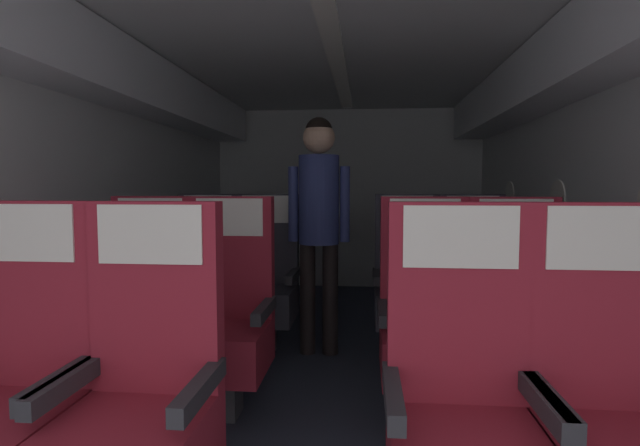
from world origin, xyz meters
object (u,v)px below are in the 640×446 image
(seat_b_right_window, at_px, (425,325))
(seat_c_right_aisle, at_px, (474,288))
(seat_b_right_aisle, at_px, (518,329))
(seat_c_right_window, at_px, (407,287))
(seat_c_left_window, at_px, (205,283))
(seat_a_left_aisle, at_px, (142,403))
(seat_a_right_aisle, at_px, (614,421))
(seat_b_left_aisle, at_px, (226,321))
(flight_attendant, at_px, (319,209))
(seat_b_left_window, at_px, (146,318))
(seat_a_left_window, at_px, (13,395))
(seat_a_right_window, at_px, (462,415))
(seat_c_left_aisle, at_px, (265,285))

(seat_b_right_window, xyz_separation_m, seat_c_right_aisle, (0.45, 0.95, 0.00))
(seat_b_right_aisle, distance_m, seat_c_right_aisle, 0.97)
(seat_c_right_window, bearing_deg, seat_c_left_window, -179.65)
(seat_a_left_aisle, distance_m, seat_b_right_window, 1.43)
(seat_a_left_aisle, height_order, seat_a_right_aisle, same)
(seat_b_left_aisle, relative_size, seat_b_right_window, 1.00)
(seat_a_left_aisle, distance_m, seat_c_left_window, 2.00)
(seat_a_right_aisle, relative_size, seat_c_right_aisle, 1.00)
(seat_a_left_aisle, bearing_deg, seat_c_left_window, 102.95)
(seat_a_right_aisle, height_order, flight_attendant, flight_attendant)
(seat_b_left_window, height_order, seat_b_right_aisle, same)
(seat_a_right_aisle, bearing_deg, seat_b_right_window, 114.17)
(seat_b_right_aisle, bearing_deg, seat_a_left_window, -153.72)
(seat_a_left_aisle, bearing_deg, seat_a_left_window, 177.99)
(seat_a_right_window, relative_size, seat_c_right_window, 1.00)
(seat_c_right_aisle, xyz_separation_m, seat_c_right_window, (-0.46, 0.01, 0.00))
(seat_a_left_window, bearing_deg, seat_b_left_aisle, 64.26)
(seat_a_right_window, bearing_deg, seat_b_left_aisle, 137.07)
(seat_c_left_aisle, relative_size, seat_c_right_aisle, 1.00)
(seat_a_left_window, relative_size, seat_b_left_aisle, 1.00)
(seat_a_left_aisle, relative_size, seat_c_right_window, 1.00)
(flight_attendant, bearing_deg, seat_a_left_window, 83.43)
(seat_b_right_aisle, bearing_deg, seat_a_right_window, -115.38)
(seat_c_right_window, distance_m, flight_attendant, 0.83)
(seat_b_left_aisle, height_order, flight_attendant, flight_attendant)
(seat_c_right_window, bearing_deg, seat_b_left_aisle, -135.76)
(seat_a_left_aisle, relative_size, seat_a_right_aisle, 1.00)
(seat_a_left_window, relative_size, seat_c_left_aisle, 1.00)
(seat_a_right_window, height_order, seat_b_left_window, same)
(flight_attendant, bearing_deg, seat_b_right_window, 142.96)
(seat_b_left_aisle, xyz_separation_m, seat_c_right_window, (1.02, 0.99, 0.00))
(seat_a_right_aisle, distance_m, seat_c_right_window, 1.99)
(seat_a_right_window, distance_m, seat_b_right_aisle, 1.06)
(seat_c_left_window, xyz_separation_m, seat_c_right_aisle, (1.92, -0.00, 0.00))
(seat_b_left_aisle, relative_size, seat_c_left_window, 1.00)
(seat_b_right_window, bearing_deg, seat_b_right_aisle, -2.76)
(seat_b_left_window, bearing_deg, seat_a_right_aisle, -26.87)
(seat_a_right_aisle, xyz_separation_m, seat_c_left_window, (-1.91, 1.93, 0.00))
(seat_a_left_aisle, height_order, seat_c_left_window, same)
(seat_c_left_window, distance_m, seat_c_left_aisle, 0.45)
(seat_b_left_aisle, distance_m, seat_b_right_window, 1.03)
(seat_a_left_aisle, distance_m, seat_b_right_aisle, 1.77)
(seat_b_right_aisle, bearing_deg, seat_b_left_window, 179.61)
(seat_c_left_aisle, bearing_deg, seat_b_right_aisle, -33.07)
(seat_b_left_window, height_order, seat_b_left_aisle, same)
(seat_a_right_window, distance_m, seat_b_left_aisle, 1.40)
(flight_attendant, bearing_deg, seat_b_left_window, 64.98)
(seat_b_left_window, distance_m, seat_c_left_aisle, 1.05)
(seat_b_right_aisle, xyz_separation_m, seat_c_right_aisle, (-0.00, 0.97, 0.00))
(seat_b_right_window, height_order, flight_attendant, flight_attendant)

